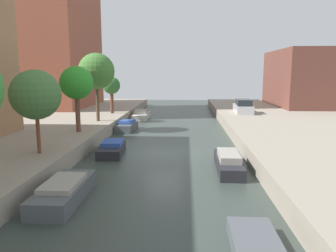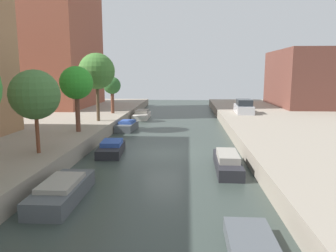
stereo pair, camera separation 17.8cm
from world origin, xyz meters
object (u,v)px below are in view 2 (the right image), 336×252
object	(u,v)px
street_tree_4	(97,71)
moored_boat_right_2	(227,162)
moored_boat_right_1	(253,249)
moored_boat_left_4	(127,126)
moored_boat_left_3	(111,149)
low_block_right	(315,78)
moored_boat_left_2	(62,191)
street_tree_2	(35,95)
street_tree_5	(112,86)
moored_boat_left_5	(142,115)
apartment_tower_far	(49,17)
street_tree_3	(76,83)
parked_car	(244,107)

from	to	relation	value
street_tree_4	moored_boat_right_2	size ratio (longest dim) A/B	1.33
moored_boat_right_1	moored_boat_left_4	bearing A→B (deg)	110.47
moored_boat_left_3	low_block_right	bearing A→B (deg)	46.81
moored_boat_left_2	street_tree_2	bearing A→B (deg)	125.65
low_block_right	street_tree_4	xyz separation A→B (m)	(-24.50, -14.95, 0.81)
low_block_right	moored_boat_left_4	distance (m)	26.54
street_tree_5	moored_boat_right_1	xyz separation A→B (m)	(9.98, -24.98, -3.64)
moored_boat_left_5	moored_boat_right_1	xyz separation A→B (m)	(7.30, -28.21, -0.17)
moored_boat_left_5	moored_boat_right_1	bearing A→B (deg)	-75.49
apartment_tower_far	street_tree_3	xyz separation A→B (m)	(9.50, -18.10, -7.63)
moored_boat_left_5	parked_car	bearing A→B (deg)	-11.36
apartment_tower_far	street_tree_5	world-z (taller)	apartment_tower_far
low_block_right	moored_boat_left_3	world-z (taller)	low_block_right
moored_boat_left_2	moored_boat_left_4	bearing A→B (deg)	91.44
moored_boat_left_2	moored_boat_left_4	world-z (taller)	moored_boat_left_2
street_tree_5	moored_boat_right_2	distance (m)	19.72
street_tree_2	moored_boat_right_1	distance (m)	13.19
moored_boat_left_3	moored_boat_left_2	bearing A→B (deg)	-91.58
moored_boat_left_4	moored_boat_right_1	distance (m)	21.62
moored_boat_left_2	street_tree_3	bearing A→B (deg)	105.34
moored_boat_right_2	parked_car	bearing A→B (deg)	77.74
parked_car	moored_boat_right_1	bearing A→B (deg)	-98.90
moored_boat_left_4	moored_boat_right_1	xyz separation A→B (m)	(7.56, -20.26, -0.15)
low_block_right	moored_boat_left_5	bearing A→B (deg)	-164.25
street_tree_3	moored_boat_right_1	world-z (taller)	street_tree_3
moored_boat_left_4	street_tree_4	bearing A→B (deg)	-160.85
apartment_tower_far	low_block_right	xyz separation A→B (m)	(34.00, 2.18, -7.57)
apartment_tower_far	moored_boat_right_1	bearing A→B (deg)	-58.82
street_tree_4	moored_boat_left_4	xyz separation A→B (m)	(2.42, 0.84, -5.00)
street_tree_5	moored_boat_right_2	bearing A→B (deg)	-58.14
moored_boat_left_3	moored_boat_left_4	size ratio (longest dim) A/B	1.00
apartment_tower_far	moored_boat_left_2	bearing A→B (deg)	-66.56
parked_car	moored_boat_right_2	size ratio (longest dim) A/B	0.93
street_tree_4	moored_boat_left_4	distance (m)	5.62
moored_boat_left_5	street_tree_3	bearing A→B (deg)	-100.73
street_tree_3	moored_boat_left_5	distance (m)	14.96
apartment_tower_far	street_tree_2	bearing A→B (deg)	-68.80
street_tree_2	moored_boat_right_1	xyz separation A→B (m)	(9.98, -7.70, -3.90)
moored_boat_left_4	parked_car	bearing A→B (deg)	26.02
moored_boat_left_4	moored_boat_right_1	size ratio (longest dim) A/B	1.09
parked_car	street_tree_3	bearing A→B (deg)	-139.83
street_tree_2	moored_boat_left_5	size ratio (longest dim) A/B	0.99
street_tree_4	low_block_right	bearing A→B (deg)	31.39
parked_car	moored_boat_left_5	bearing A→B (deg)	168.64
street_tree_2	parked_car	size ratio (longest dim) A/B	1.06
apartment_tower_far	low_block_right	bearing A→B (deg)	3.68
moored_boat_right_2	street_tree_5	bearing A→B (deg)	121.86
low_block_right	moored_boat_right_2	bearing A→B (deg)	-118.85
moored_boat_left_4	moored_boat_right_2	xyz separation A→B (m)	(7.83, -11.77, 0.03)
moored_boat_left_3	street_tree_3	bearing A→B (deg)	139.88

